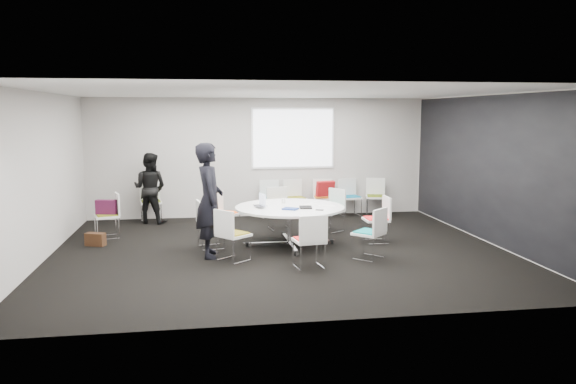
{
  "coord_description": "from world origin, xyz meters",
  "views": [
    {
      "loc": [
        -1.38,
        -9.72,
        2.44
      ],
      "look_at": [
        0.2,
        0.4,
        1.0
      ],
      "focal_mm": 35.0,
      "sensor_mm": 36.0,
      "label": 1
    }
  ],
  "objects": [
    {
      "name": "brown_bag",
      "position": [
        -3.35,
        0.89,
        0.12
      ],
      "size": [
        0.39,
        0.28,
        0.24
      ],
      "primitive_type": "cube",
      "rotation": [
        0.0,
        0.0,
        -0.37
      ],
      "color": "#361F11",
      "rests_on": "ground"
    },
    {
      "name": "chair_back_a",
      "position": [
        0.22,
        3.15,
        0.28
      ],
      "size": [
        0.49,
        0.48,
        0.88
      ],
      "rotation": [
        0.0,
        0.0,
        3.2
      ],
      "color": "silver",
      "rests_on": "ground"
    },
    {
      "name": "chair_ring_e",
      "position": [
        -1.24,
        0.37,
        0.28
      ],
      "size": [
        0.52,
        0.53,
        0.88
      ],
      "rotation": [
        0.0,
        0.0,
        4.89
      ],
      "color": "silver",
      "rests_on": "ground"
    },
    {
      "name": "chair_back_c",
      "position": [
        1.48,
        3.16,
        0.28
      ],
      "size": [
        0.51,
        0.49,
        0.88
      ],
      "rotation": [
        0.0,
        0.0,
        3.03
      ],
      "color": "silver",
      "rests_on": "ground"
    },
    {
      "name": "chair_ring_g",
      "position": [
        0.29,
        -1.21,
        0.28
      ],
      "size": [
        0.52,
        0.51,
        0.88
      ],
      "rotation": [
        0.0,
        0.0,
        6.42
      ],
      "color": "silver",
      "rests_on": "ground"
    },
    {
      "name": "laptop_lid",
      "position": [
        -0.27,
        0.43,
        0.86
      ],
      "size": [
        0.09,
        0.29,
        0.22
      ],
      "primitive_type": "cube",
      "rotation": [
        0.0,
        0.0,
        1.83
      ],
      "color": "silver",
      "rests_on": "conference_table"
    },
    {
      "name": "chair_ring_f",
      "position": [
        -0.88,
        -0.6,
        0.28
      ],
      "size": [
        0.64,
        0.64,
        0.88
      ],
      "rotation": [
        0.0,
        0.0,
        5.41
      ],
      "color": "silver",
      "rests_on": "ground"
    },
    {
      "name": "red_jacket",
      "position": [
        1.47,
        2.93,
        0.7
      ],
      "size": [
        0.47,
        0.26,
        0.36
      ],
      "primitive_type": "cube",
      "rotation": [
        0.17,
        0.0,
        0.24
      ],
      "color": "#AB1517",
      "rests_on": "chair_back_c"
    },
    {
      "name": "chair_ring_d",
      "position": [
        -0.92,
        1.36,
        0.28
      ],
      "size": [
        0.63,
        0.63,
        0.88
      ],
      "rotation": [
        0.0,
        0.0,
        4.13
      ],
      "color": "silver",
      "rests_on": "ground"
    },
    {
      "name": "chair_spare_left",
      "position": [
        -3.21,
        1.54,
        0.28
      ],
      "size": [
        0.56,
        0.57,
        0.88
      ],
      "rotation": [
        0.0,
        0.0,
        1.86
      ],
      "color": "silver",
      "rests_on": "ground"
    },
    {
      "name": "chair_person_back",
      "position": [
        -2.52,
        3.15,
        0.28
      ],
      "size": [
        0.53,
        0.52,
        0.88
      ],
      "rotation": [
        0.0,
        0.0,
        3.31
      ],
      "color": "silver",
      "rests_on": "ground"
    },
    {
      "name": "projection_screen",
      "position": [
        0.8,
        3.46,
        1.85
      ],
      "size": [
        1.9,
        0.03,
        1.35
      ],
      "primitive_type": "cube",
      "color": "white",
      "rests_on": "room_shell"
    },
    {
      "name": "chair_back_b",
      "position": [
        0.8,
        3.17,
        0.28
      ],
      "size": [
        0.53,
        0.52,
        0.88
      ],
      "rotation": [
        0.0,
        0.0,
        3.31
      ],
      "color": "silver",
      "rests_on": "ground"
    },
    {
      "name": "chair_ring_c",
      "position": [
        0.25,
        1.86,
        0.28
      ],
      "size": [
        0.53,
        0.52,
        0.88
      ],
      "rotation": [
        0.0,
        0.0,
        3.31
      ],
      "color": "silver",
      "rests_on": "ground"
    },
    {
      "name": "chair_ring_h",
      "position": [
        1.4,
        -0.82,
        0.28
      ],
      "size": [
        0.64,
        0.64,
        0.88
      ],
      "rotation": [
        0.0,
        0.0,
        7.05
      ],
      "color": "silver",
      "rests_on": "ground"
    },
    {
      "name": "chair_ring_b",
      "position": [
        1.27,
        1.47,
        0.28
      ],
      "size": [
        0.63,
        0.63,
        0.88
      ],
      "rotation": [
        0.0,
        0.0,
        2.16
      ],
      "color": "silver",
      "rests_on": "ground"
    },
    {
      "name": "room_shell",
      "position": [
        0.09,
        0.0,
        1.4
      ],
      "size": [
        8.08,
        7.08,
        2.88
      ],
      "color": "black",
      "rests_on": "ground"
    },
    {
      "name": "papers_front",
      "position": [
        0.92,
        0.35,
        0.73
      ],
      "size": [
        0.32,
        0.24,
        0.0
      ],
      "primitive_type": "cube",
      "rotation": [
        0.0,
        0.0,
        0.12
      ],
      "color": "silver",
      "rests_on": "conference_table"
    },
    {
      "name": "person_back",
      "position": [
        -2.52,
        2.99,
        0.79
      ],
      "size": [
        0.92,
        0.82,
        1.58
      ],
      "primitive_type": "imported",
      "rotation": [
        0.0,
        0.0,
        2.8
      ],
      "color": "black",
      "rests_on": "ground"
    },
    {
      "name": "tablet_folio",
      "position": [
        0.19,
        0.07,
        0.74
      ],
      "size": [
        0.33,
        0.3,
        0.03
      ],
      "primitive_type": "cube",
      "rotation": [
        0.0,
        0.0,
        -0.54
      ],
      "color": "navy",
      "rests_on": "conference_table"
    },
    {
      "name": "papers_right",
      "position": [
        0.68,
        0.58,
        0.73
      ],
      "size": [
        0.35,
        0.37,
        0.0
      ],
      "primitive_type": "cube",
      "rotation": [
        0.0,
        0.0,
        0.93
      ],
      "color": "silver",
      "rests_on": "conference_table"
    },
    {
      "name": "conference_table",
      "position": [
        0.23,
        0.38,
        0.52
      ],
      "size": [
        2.02,
        2.02,
        0.73
      ],
      "color": "silver",
      "rests_on": "ground"
    },
    {
      "name": "chair_ring_a",
      "position": [
        1.89,
        0.35,
        0.28
      ],
      "size": [
        0.45,
        0.47,
        0.88
      ],
      "rotation": [
        0.0,
        0.0,
        1.56
      ],
      "color": "silver",
      "rests_on": "ground"
    },
    {
      "name": "cup",
      "position": [
        0.17,
        0.77,
        0.78
      ],
      "size": [
        0.08,
        0.08,
        0.09
      ],
      "primitive_type": "cylinder",
      "color": "white",
      "rests_on": "conference_table"
    },
    {
      "name": "chair_back_d",
      "position": [
        2.14,
        3.17,
        0.28
      ],
      "size": [
        0.52,
        0.51,
        0.88
      ],
      "rotation": [
        0.0,
        0.0,
        3.28
      ],
      "color": "silver",
      "rests_on": "ground"
    },
    {
      "name": "maroon_bag",
      "position": [
        -3.23,
        1.53,
        0.62
      ],
      "size": [
        0.42,
        0.23,
        0.28
      ],
      "primitive_type": "cube",
      "rotation": [
        0.0,
        0.0,
        -0.23
      ],
      "color": "#4A1332",
      "rests_on": "chair_spare_left"
    },
    {
      "name": "phone",
      "position": [
        0.69,
        -0.08,
        0.73
      ],
      "size": [
        0.16,
        0.11,
        0.01
      ],
      "primitive_type": "cube",
      "rotation": [
        0.0,
        0.0,
        -0.35
      ],
      "color": "black",
      "rests_on": "conference_table"
    },
    {
      "name": "person_main",
      "position": [
        -1.25,
        -0.23,
        0.98
      ],
      "size": [
        0.48,
        0.72,
        1.95
      ],
      "primitive_type": "imported",
      "rotation": [
        0.0,
        0.0,
        1.59
      ],
      "color": "black",
      "rests_on": "ground"
    },
    {
      "name": "laptop",
      "position": [
        -0.29,
        0.4,
        0.74
      ],
      "size": [
        0.3,
        0.39,
        0.03
      ],
      "primitive_type": "imported",
      "rotation": [
        0.0,
        0.0,
        1.79
      ],
      "color": "#333338",
      "rests_on": "conference_table"
    },
    {
      "name": "notebook_black",
      "position": [
        0.49,
        0.2,
        0.74
      ],
      "size": [
        0.25,
        0.32,
        0.02
      ],
      "primitive_type": "cube",
      "rotation": [
        0.0,
        0.0,
        -0.12
      ],
      "color": "black",
      "rests_on": "conference_table"
    },
    {
      "name": "chair_back_e",
      "position": [
        2.77,
        3.17,
        0.28
      ],
      "size": [
        0.56,
        0.55,
        0.88
      ],
      "rotation": [
        0.0,
        0.0,
        2.89
      ],
      "color": "silver",
      "rests_on": "ground"
    }
  ]
}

